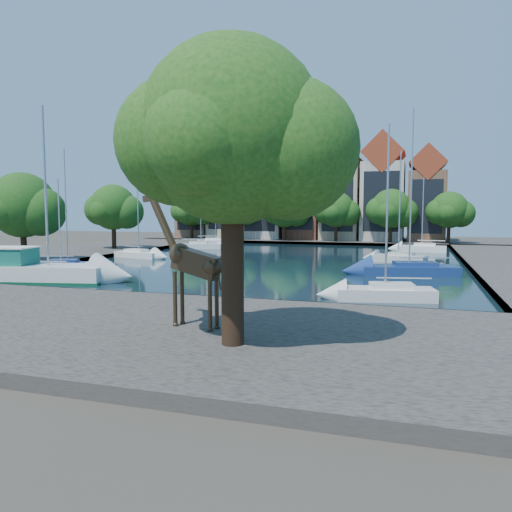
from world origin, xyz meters
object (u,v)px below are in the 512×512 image
at_px(giraffe_statue, 190,262).
at_px(sailboat_left_a, 61,270).
at_px(plane_tree, 235,139).
at_px(sailboat_right_a, 385,291).
at_px(motorsailer, 26,268).

height_order(giraffe_statue, sailboat_left_a, sailboat_left_a).
xyz_separation_m(plane_tree, giraffe_statue, (-2.68, 1.99, -4.51)).
distance_m(plane_tree, sailboat_right_a, 15.43).
relative_size(sailboat_left_a, sailboat_right_a, 0.76).
bearing_deg(sailboat_left_a, motorsailer, -97.74).
height_order(plane_tree, motorsailer, motorsailer).
relative_size(giraffe_statue, sailboat_left_a, 0.71).
bearing_deg(motorsailer, plane_tree, -31.59).
xyz_separation_m(plane_tree, sailboat_left_a, (-20.56, 16.12, -7.13)).
xyz_separation_m(motorsailer, sailboat_right_a, (25.38, 0.09, -0.41)).
xyz_separation_m(plane_tree, motorsailer, (-20.99, 12.91, -6.63)).
bearing_deg(motorsailer, sailboat_right_a, 0.21).
height_order(giraffe_statue, sailboat_right_a, sailboat_right_a).
distance_m(motorsailer, sailboat_left_a, 3.27).
bearing_deg(motorsailer, giraffe_statue, -30.81).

